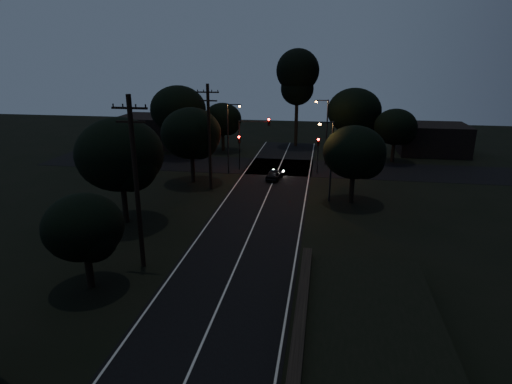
% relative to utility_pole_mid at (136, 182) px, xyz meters
% --- Properties ---
extents(road_surface, '(60.00, 70.00, 0.03)m').
position_rel_utility_pole_mid_xyz_m(road_surface, '(6.00, 16.12, -5.73)').
color(road_surface, black).
rests_on(road_surface, ground).
extents(utility_pole_mid, '(2.20, 0.30, 11.00)m').
position_rel_utility_pole_mid_xyz_m(utility_pole_mid, '(0.00, 0.00, 0.00)').
color(utility_pole_mid, black).
rests_on(utility_pole_mid, ground).
extents(utility_pole_far, '(2.20, 0.30, 10.50)m').
position_rel_utility_pole_mid_xyz_m(utility_pole_far, '(0.00, 17.00, -0.25)').
color(utility_pole_far, black).
rests_on(utility_pole_far, ground).
extents(tree_left_b, '(4.53, 4.53, 5.76)m').
position_rel_utility_pole_mid_xyz_m(tree_left_b, '(-1.84, -3.09, -2.01)').
color(tree_left_b, black).
rests_on(tree_left_b, ground).
extents(tree_left_c, '(6.81, 6.81, 8.60)m').
position_rel_utility_pole_mid_xyz_m(tree_left_c, '(-4.26, 6.86, -0.18)').
color(tree_left_c, black).
rests_on(tree_left_c, ground).
extents(tree_left_d, '(6.29, 6.29, 7.98)m').
position_rel_utility_pole_mid_xyz_m(tree_left_d, '(-2.28, 18.87, -0.57)').
color(tree_left_d, black).
rests_on(tree_left_d, ground).
extents(tree_far_nw, '(5.32, 5.32, 6.73)m').
position_rel_utility_pole_mid_xyz_m(tree_far_nw, '(-2.81, 34.89, -1.38)').
color(tree_far_nw, black).
rests_on(tree_far_nw, ground).
extents(tree_far_w, '(7.32, 7.32, 9.33)m').
position_rel_utility_pole_mid_xyz_m(tree_far_w, '(-7.74, 30.85, 0.33)').
color(tree_far_w, black).
rests_on(tree_far_w, ground).
extents(tree_far_ne, '(7.11, 7.11, 8.99)m').
position_rel_utility_pole_mid_xyz_m(tree_far_ne, '(15.25, 34.86, 0.08)').
color(tree_far_ne, black).
rests_on(tree_far_ne, ground).
extents(tree_far_e, '(5.31, 5.31, 6.73)m').
position_rel_utility_pole_mid_xyz_m(tree_far_e, '(20.19, 31.89, -1.38)').
color(tree_far_e, black).
rests_on(tree_far_e, ground).
extents(tree_right_a, '(5.64, 5.64, 7.17)m').
position_rel_utility_pole_mid_xyz_m(tree_right_a, '(14.20, 14.89, -1.09)').
color(tree_right_a, black).
rests_on(tree_right_a, ground).
extents(tall_pine, '(6.16, 6.16, 14.00)m').
position_rel_utility_pole_mid_xyz_m(tall_pine, '(7.00, 40.00, 4.35)').
color(tall_pine, black).
rests_on(tall_pine, ground).
extents(building_left, '(10.00, 8.00, 4.40)m').
position_rel_utility_pole_mid_xyz_m(building_left, '(-14.00, 37.00, -3.54)').
color(building_left, black).
rests_on(building_left, ground).
extents(building_right, '(9.00, 7.00, 4.00)m').
position_rel_utility_pole_mid_xyz_m(building_right, '(26.00, 38.00, -3.74)').
color(building_right, black).
rests_on(building_right, ground).
extents(signal_left, '(0.28, 0.35, 4.10)m').
position_rel_utility_pole_mid_xyz_m(signal_left, '(1.40, 24.99, -2.90)').
color(signal_left, black).
rests_on(signal_left, ground).
extents(signal_right, '(0.28, 0.35, 4.10)m').
position_rel_utility_pole_mid_xyz_m(signal_right, '(10.60, 24.99, -2.90)').
color(signal_right, black).
rests_on(signal_right, ground).
extents(signal_mast, '(3.70, 0.35, 6.25)m').
position_rel_utility_pole_mid_xyz_m(signal_mast, '(3.09, 24.99, -1.40)').
color(signal_mast, black).
rests_on(signal_mast, ground).
extents(streetlight_a, '(1.66, 0.26, 8.00)m').
position_rel_utility_pole_mid_xyz_m(streetlight_a, '(0.69, 23.00, -1.10)').
color(streetlight_a, black).
rests_on(streetlight_a, ground).
extents(streetlight_b, '(1.66, 0.26, 8.00)m').
position_rel_utility_pole_mid_xyz_m(streetlight_b, '(11.31, 29.00, -1.10)').
color(streetlight_b, black).
rests_on(streetlight_b, ground).
extents(streetlight_c, '(1.46, 0.26, 7.50)m').
position_rel_utility_pole_mid_xyz_m(streetlight_c, '(11.83, 15.00, -1.39)').
color(streetlight_c, black).
rests_on(streetlight_c, ground).
extents(car, '(1.84, 3.54, 1.15)m').
position_rel_utility_pole_mid_xyz_m(car, '(6.05, 21.43, -5.16)').
color(car, black).
rests_on(car, ground).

